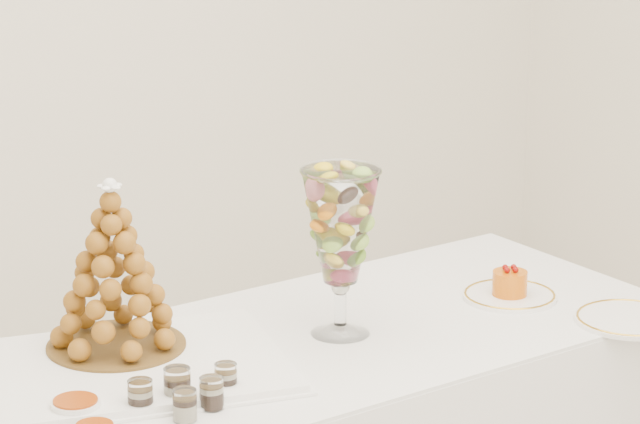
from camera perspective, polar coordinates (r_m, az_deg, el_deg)
lace_tray at (r=3.23m, az=-7.07°, el=-5.83°), size 0.73×0.62×0.02m
macaron_vase at (r=3.33m, az=0.78°, el=-0.63°), size 0.17×0.17×0.38m
cake_plate at (r=3.66m, az=7.15°, el=-3.16°), size 0.23×0.23×0.01m
spare_plate at (r=3.55m, az=11.55°, el=-3.99°), size 0.25×0.25×0.01m
verrine_a at (r=3.02m, az=-6.78°, el=-6.92°), size 0.06×0.06×0.07m
verrine_b at (r=3.06m, az=-5.39°, el=-6.52°), size 0.07×0.07×0.07m
verrine_c at (r=3.10m, az=-3.57°, el=-6.27°), size 0.05×0.05×0.06m
verrine_d at (r=2.98m, az=-5.11°, el=-7.26°), size 0.06×0.06×0.06m
verrine_e at (r=3.03m, az=-4.11°, el=-6.82°), size 0.06×0.06×0.07m
ramekin_back at (r=3.03m, az=-9.18°, el=-7.31°), size 0.10×0.10×0.03m
croquembouche at (r=3.25m, az=-7.80°, el=-2.04°), size 0.32×0.32×0.38m
mousse_cake at (r=3.64m, az=7.16°, el=-2.66°), size 0.08×0.08×0.07m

